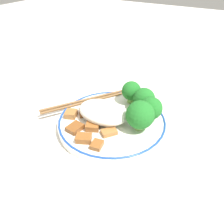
{
  "coord_description": "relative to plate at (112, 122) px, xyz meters",
  "views": [
    {
      "loc": [
        0.2,
        -0.33,
        0.32
      ],
      "look_at": [
        0.0,
        0.0,
        0.04
      ],
      "focal_mm": 35.0,
      "sensor_mm": 36.0,
      "label": 1
    }
  ],
  "objects": [
    {
      "name": "ground_plane",
      "position": [
        0.0,
        0.0,
        -0.01
      ],
      "size": [
        3.0,
        3.0,
        0.0
      ],
      "primitive_type": "plane",
      "color": "silver"
    },
    {
      "name": "plate",
      "position": [
        0.0,
        0.0,
        0.0
      ],
      "size": [
        0.24,
        0.24,
        0.02
      ],
      "color": "white",
      "rests_on": "ground_plane"
    },
    {
      "name": "rice_mound",
      "position": [
        -0.02,
        -0.01,
        0.03
      ],
      "size": [
        0.11,
        0.08,
        0.04
      ],
      "color": "white",
      "rests_on": "plate"
    },
    {
      "name": "broccoli_back_left",
      "position": [
        0.07,
        -0.0,
        0.04
      ],
      "size": [
        0.06,
        0.06,
        0.07
      ],
      "color": "#7FB756",
      "rests_on": "plate"
    },
    {
      "name": "broccoli_back_center",
      "position": [
        0.07,
        0.04,
        0.04
      ],
      "size": [
        0.05,
        0.05,
        0.06
      ],
      "color": "#7FB756",
      "rests_on": "plate"
    },
    {
      "name": "broccoli_back_right",
      "position": [
        0.04,
        0.07,
        0.04
      ],
      "size": [
        0.05,
        0.05,
        0.06
      ],
      "color": "#7FB756",
      "rests_on": "plate"
    },
    {
      "name": "broccoli_mid_left",
      "position": [
        0.01,
        0.08,
        0.04
      ],
      "size": [
        0.05,
        0.05,
        0.06
      ],
      "color": "#7FB756",
      "rests_on": "plate"
    },
    {
      "name": "meat_near_front",
      "position": [
        0.02,
        -0.05,
        0.01
      ],
      "size": [
        0.03,
        0.04,
        0.01
      ],
      "color": "#9E6633",
      "rests_on": "plate"
    },
    {
      "name": "meat_near_left",
      "position": [
        -0.09,
        -0.04,
        0.01
      ],
      "size": [
        0.03,
        0.03,
        0.01
      ],
      "color": "#9E6633",
      "rests_on": "plate"
    },
    {
      "name": "meat_near_right",
      "position": [
        -0.02,
        0.03,
        0.01
      ],
      "size": [
        0.05,
        0.04,
        0.01
      ],
      "color": "#9E6633",
      "rests_on": "plate"
    },
    {
      "name": "meat_near_back",
      "position": [
        -0.01,
        -0.09,
        0.01
      ],
      "size": [
        0.04,
        0.03,
        0.01
      ],
      "color": "brown",
      "rests_on": "plate"
    },
    {
      "name": "meat_on_rice_edge",
      "position": [
        -0.07,
        -0.02,
        0.01
      ],
      "size": [
        0.03,
        0.03,
        0.01
      ],
      "color": "brown",
      "rests_on": "plate"
    },
    {
      "name": "meat_mid_left",
      "position": [
        0.02,
        -0.09,
        0.01
      ],
      "size": [
        0.02,
        0.03,
        0.01
      ],
      "color": "brown",
      "rests_on": "plate"
    },
    {
      "name": "meat_mid_right",
      "position": [
        -0.02,
        -0.05,
        0.01
      ],
      "size": [
        0.04,
        0.04,
        0.01
      ],
      "color": "brown",
      "rests_on": "plate"
    },
    {
      "name": "meat_far_scatter",
      "position": [
        -0.05,
        -0.07,
        0.01
      ],
      "size": [
        0.03,
        0.04,
        0.01
      ],
      "color": "brown",
      "rests_on": "plate"
    },
    {
      "name": "chopsticks",
      "position": [
        -0.09,
        0.04,
        0.01
      ],
      "size": [
        0.15,
        0.22,
        0.01
      ],
      "color": "brown",
      "rests_on": "plate"
    }
  ]
}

